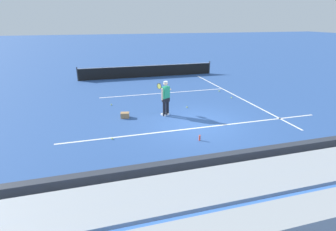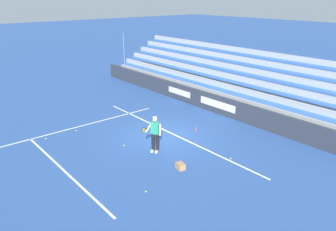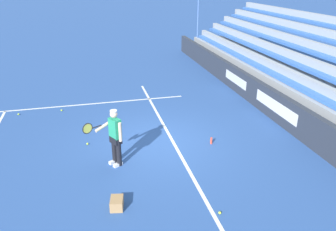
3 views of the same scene
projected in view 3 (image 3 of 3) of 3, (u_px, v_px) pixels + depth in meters
The scene contains 11 objects.
ground_plane at pixel (158, 142), 10.93m from camera, with size 160.00×160.00×0.00m, color #2D5193.
court_baseline_white at pixel (172, 140), 11.04m from camera, with size 12.00×0.10×0.01m, color white.
court_sideline_white at pixel (44, 108), 13.71m from camera, with size 0.10×12.00×0.01m, color white.
back_wall_sponsor_board at pixel (287, 113), 11.77m from camera, with size 26.63×0.25×1.10m.
tennis_player at pixel (115, 137), 9.32m from camera, with size 0.56×1.07×1.71m.
ball_box_cardboard at pixel (117, 203), 7.82m from camera, with size 0.40×0.30×0.26m, color #A87F51.
tennis_ball_stray_back at pixel (87, 144), 10.75m from camera, with size 0.07×0.07×0.07m, color #CCE533.
tennis_ball_far_left at pixel (220, 213), 7.65m from camera, with size 0.07×0.07×0.07m, color #CCE533.
tennis_ball_far_right at pixel (62, 110), 13.39m from camera, with size 0.07×0.07×0.07m, color #CCE533.
tennis_ball_near_player at pixel (18, 114), 13.02m from camera, with size 0.07×0.07×0.07m, color #CCE533.
water_bottle at pixel (211, 141), 10.79m from camera, with size 0.07×0.07×0.22m, color #EA4C33.
Camera 3 is at (-9.47, 2.00, 5.17)m, focal length 35.00 mm.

